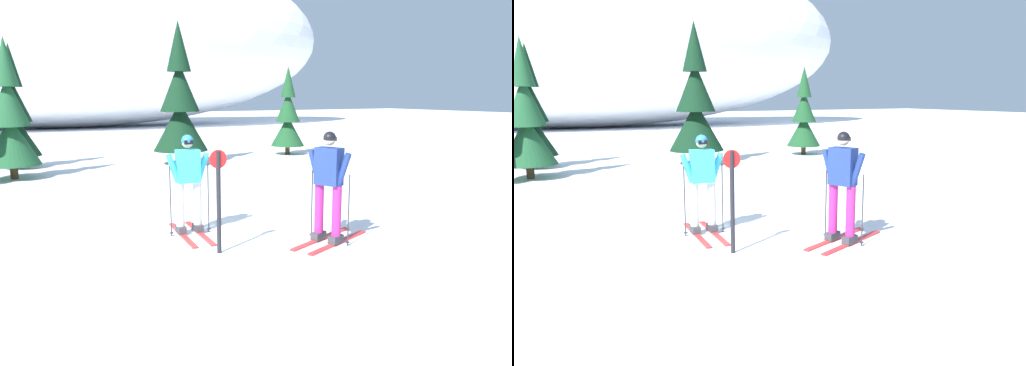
{
  "view_description": "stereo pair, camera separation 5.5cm",
  "coord_description": "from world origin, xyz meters",
  "views": [
    {
      "loc": [
        -2.77,
        -7.12,
        2.4
      ],
      "look_at": [
        1.01,
        0.01,
        0.95
      ],
      "focal_mm": 34.43,
      "sensor_mm": 36.0,
      "label": 1
    },
    {
      "loc": [
        -2.72,
        -7.15,
        2.4
      ],
      "look_at": [
        1.01,
        0.01,
        0.95
      ],
      "focal_mm": 34.43,
      "sensor_mm": 36.0,
      "label": 2
    }
  ],
  "objects": [
    {
      "name": "pine_tree_center_right",
      "position": [
        -2.21,
        10.85,
        1.7
      ],
      "size": [
        1.57,
        1.57,
        4.06
      ],
      "color": "#47301E",
      "rests_on": "ground"
    },
    {
      "name": "trail_marker_post",
      "position": [
        0.13,
        -0.45,
        0.9
      ],
      "size": [
        0.28,
        0.07,
        1.6
      ],
      "color": "black",
      "rests_on": "ground"
    },
    {
      "name": "skier_navy_jacket",
      "position": [
        1.92,
        -0.78,
        0.97
      ],
      "size": [
        1.74,
        1.04,
        1.83
      ],
      "color": "red",
      "rests_on": "ground"
    },
    {
      "name": "pine_tree_far_right",
      "position": [
        7.73,
        9.93,
        1.48
      ],
      "size": [
        1.36,
        1.36,
        3.53
      ],
      "color": "#47301E",
      "rests_on": "ground"
    },
    {
      "name": "skier_cyan_jacket",
      "position": [
        0.1,
        0.79,
        0.9
      ],
      "size": [
        0.77,
        1.64,
        1.74
      ],
      "color": "red",
      "rests_on": "ground"
    },
    {
      "name": "pine_tree_right",
      "position": [
        2.9,
        9.17,
        2.04
      ],
      "size": [
        1.88,
        1.88,
        4.87
      ],
      "color": "#47301E",
      "rests_on": "ground"
    },
    {
      "name": "ground_plane",
      "position": [
        0.0,
        0.0,
        0.0
      ],
      "size": [
        120.0,
        120.0,
        0.0
      ],
      "primitive_type": "plane",
      "color": "white"
    },
    {
      "name": "pine_tree_center_left",
      "position": [
        -2.39,
        8.56,
        1.68
      ],
      "size": [
        1.55,
        1.55,
        4.02
      ],
      "color": "#47301E",
      "rests_on": "ground"
    },
    {
      "name": "snow_ridge_background",
      "position": [
        2.5,
        31.84,
        7.03
      ],
      "size": [
        41.62,
        15.78,
        14.06
      ],
      "primitive_type": "ellipsoid",
      "color": "white",
      "rests_on": "ground"
    }
  ]
}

